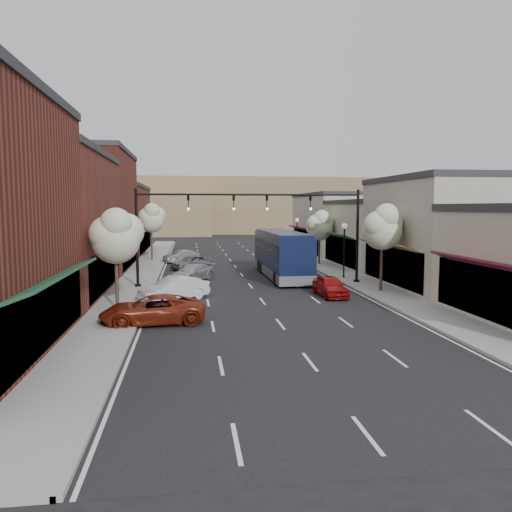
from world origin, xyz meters
name	(u,v)px	position (x,y,z in m)	size (l,w,h in m)	color
ground	(268,308)	(0.00, 0.00, 0.00)	(160.00, 160.00, 0.00)	black
sidewalk_left	(145,269)	(-8.40, 18.50, 0.07)	(2.80, 73.00, 0.15)	gray
sidewalk_right	(324,266)	(8.40, 18.50, 0.07)	(2.80, 73.00, 0.15)	gray
curb_left	(161,269)	(-7.00, 18.50, 0.07)	(0.25, 73.00, 0.17)	gray
curb_right	(310,266)	(7.00, 18.50, 0.07)	(0.25, 73.00, 0.17)	gray
bldg_left_midnear	(34,224)	(-14.23, 6.00, 4.66)	(10.14, 14.10, 9.40)	brown
bldg_left_midfar	(80,210)	(-14.24, 20.00, 5.40)	(10.14, 14.10, 10.90)	maroon
bldg_left_far	(108,220)	(-14.22, 36.00, 4.16)	(10.14, 18.10, 8.40)	brown
bldg_right_midnear	(444,232)	(13.72, 6.00, 3.91)	(9.14, 12.10, 7.90)	#B1A898
bldg_right_midfar	(380,234)	(13.70, 18.00, 3.17)	(9.14, 12.10, 6.40)	beige
bldg_right_far	(337,224)	(13.71, 32.00, 3.66)	(9.14, 16.10, 7.40)	#B1A898
hill_far	(208,206)	(0.00, 90.00, 6.00)	(120.00, 30.00, 12.00)	#7A6647
hill_near	(87,215)	(-25.00, 78.00, 4.00)	(50.00, 20.00, 8.00)	#7A6647
signal_mast_right	(326,222)	(5.62, 8.00, 4.62)	(8.22, 0.46, 7.00)	black
signal_mast_left	(171,223)	(-5.62, 8.00, 4.62)	(8.22, 0.46, 7.00)	black
tree_right_near	(383,226)	(8.35, 3.94, 4.45)	(2.85, 2.65, 5.95)	#47382B
tree_right_far	(320,225)	(8.35, 19.94, 3.99)	(2.85, 2.65, 5.43)	#47382B
tree_left_near	(116,235)	(-8.25, -0.06, 4.22)	(2.85, 2.65, 5.69)	#47382B
tree_left_far	(152,218)	(-8.25, 25.94, 4.60)	(2.85, 2.65, 6.13)	#47382B
lamp_post_near	(344,241)	(7.80, 10.50, 3.01)	(0.44, 0.44, 4.44)	black
lamp_post_far	(297,231)	(7.80, 28.00, 3.01)	(0.44, 0.44, 4.44)	black
coach_bus	(281,253)	(3.07, 12.24, 1.95)	(2.80, 12.28, 3.75)	#0D1736
red_hatchback	(330,286)	(4.54, 3.09, 0.67)	(1.57, 3.90, 1.33)	#970B0B
parked_car_a	(153,310)	(-6.20, -3.09, 0.71)	(2.35, 5.09, 1.41)	maroon
parked_car_b	(174,289)	(-5.33, 2.95, 0.74)	(1.56, 4.47, 1.47)	silver
parked_car_c	(192,273)	(-4.20, 11.14, 0.64)	(1.80, 4.42, 1.28)	#A2A3A8
parked_car_d	(191,262)	(-4.20, 18.18, 0.68)	(1.61, 4.00, 1.36)	slate
parked_car_e	(181,256)	(-5.20, 24.38, 0.63)	(1.34, 3.84, 1.27)	#9A9A9F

